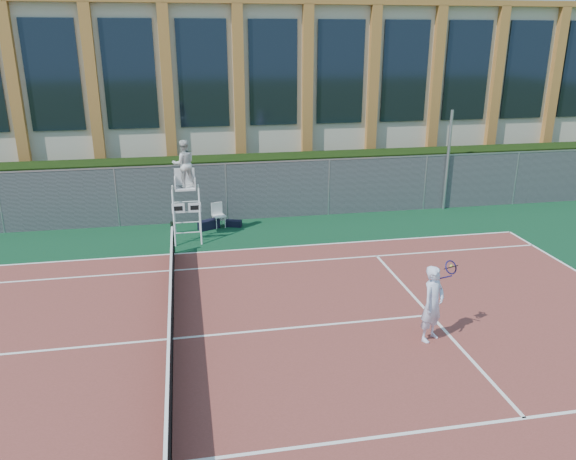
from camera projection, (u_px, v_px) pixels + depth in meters
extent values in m
plane|color=#233814|center=(172.00, 340.00, 13.03)|extent=(120.00, 120.00, 0.00)
cube|color=#0D3D24|center=(173.00, 320.00, 13.96)|extent=(36.00, 20.00, 0.01)
cube|color=brown|center=(172.00, 339.00, 13.03)|extent=(23.77, 10.97, 0.02)
cylinder|color=black|center=(173.00, 238.00, 18.06)|extent=(0.10, 0.10, 1.10)
cube|color=black|center=(171.00, 322.00, 12.88)|extent=(0.03, 11.00, 0.86)
cube|color=white|center=(170.00, 304.00, 12.74)|extent=(0.06, 11.20, 0.07)
cube|color=black|center=(173.00, 187.00, 21.97)|extent=(40.00, 1.40, 2.20)
cube|color=beige|center=(170.00, 93.00, 28.47)|extent=(44.00, 10.00, 8.00)
cube|color=#AC7032|center=(164.00, 6.00, 27.14)|extent=(45.00, 10.60, 0.25)
cylinder|color=#9EA0A5|center=(448.00, 161.00, 22.35)|extent=(0.12, 0.12, 4.01)
cylinder|color=white|center=(174.00, 218.00, 18.80)|extent=(0.05, 0.52, 1.90)
cylinder|color=white|center=(200.00, 217.00, 18.95)|extent=(0.05, 0.52, 1.90)
cylinder|color=white|center=(174.00, 210.00, 19.71)|extent=(0.05, 0.52, 1.90)
cylinder|color=white|center=(199.00, 209.00, 19.86)|extent=(0.05, 0.52, 1.90)
cube|color=white|center=(185.00, 188.00, 19.04)|extent=(0.68, 0.58, 0.06)
cube|color=white|center=(185.00, 177.00, 19.18)|extent=(0.68, 0.05, 0.58)
cube|color=white|center=(178.00, 208.00, 18.82)|extent=(0.43, 0.03, 0.33)
cube|color=white|center=(195.00, 208.00, 18.91)|extent=(0.43, 0.03, 0.33)
imported|color=silver|center=(184.00, 164.00, 18.81)|extent=(0.88, 0.74, 1.61)
cube|color=silver|center=(219.00, 216.00, 20.61)|extent=(0.53, 0.53, 0.04)
cube|color=silver|center=(217.00, 208.00, 20.69)|extent=(0.42, 0.16, 0.45)
cylinder|color=silver|center=(216.00, 224.00, 20.46)|extent=(0.03, 0.03, 0.42)
cylinder|color=silver|center=(225.00, 222.00, 20.61)|extent=(0.03, 0.03, 0.42)
cylinder|color=silver|center=(213.00, 221.00, 20.75)|extent=(0.03, 0.03, 0.42)
cylinder|color=silver|center=(222.00, 220.00, 20.90)|extent=(0.03, 0.03, 0.42)
cube|color=black|center=(209.00, 224.00, 20.53)|extent=(0.84, 0.64, 0.33)
cube|color=black|center=(234.00, 223.00, 20.80)|extent=(0.64, 0.45, 0.24)
imported|color=#D3DDFE|center=(433.00, 304.00, 12.73)|extent=(0.79, 0.72, 1.81)
torus|color=#19144D|center=(451.00, 267.00, 12.79)|extent=(0.38, 0.30, 0.30)
sphere|color=#CCE533|center=(451.00, 266.00, 12.99)|extent=(0.07, 0.07, 0.07)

